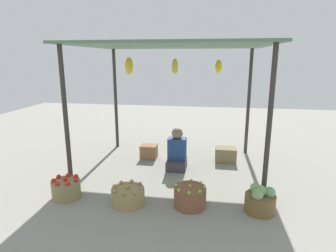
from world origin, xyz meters
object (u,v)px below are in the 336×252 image
Objects in this scene: basket_limes at (190,197)px; wooden_crate_stacked_rear at (149,152)px; vendor_person at (177,153)px; basket_cabbages at (260,200)px; basket_red_tomatoes at (66,188)px; basket_potatoes at (128,196)px; wooden_crate_near_vendor at (226,155)px.

basket_limes is 1.36× the size of wooden_crate_stacked_rear.
wooden_crate_stacked_rear is (-0.64, 0.45, -0.16)m from vendor_person.
vendor_person is at bearing 133.27° from basket_cabbages.
vendor_person reaches higher than basket_red_tomatoes.
wooden_crate_near_vendor is (1.45, 1.95, 0.02)m from basket_potatoes.
basket_cabbages is (1.82, 0.07, 0.05)m from basket_potatoes.
basket_limes is 1.97m from wooden_crate_near_vendor.
basket_limes is at bearing -61.49° from wooden_crate_stacked_rear.
wooden_crate_near_vendor is at bearing 101.25° from basket_cabbages.
basket_cabbages is at bearing -46.73° from vendor_person.
basket_limes is at bearing 4.18° from basket_potatoes.
basket_potatoes is at bearing -109.79° from vendor_person.
basket_limes is 1.11× the size of basket_cabbages.
vendor_person is 1.73× the size of basket_limes.
wooden_crate_near_vendor is at bearing 1.80° from wooden_crate_stacked_rear.
basket_potatoes is at bearing -177.95° from basket_cabbages.
basket_limes is 2.09m from wooden_crate_stacked_rear.
wooden_crate_stacked_rear is (-0.12, 1.90, 0.02)m from basket_potatoes.
vendor_person is 1.88× the size of basket_red_tomatoes.
wooden_crate_near_vendor is at bearing 73.16° from basket_limes.
basket_red_tomatoes is 0.88× the size of basket_potatoes.
vendor_person is 1.43m from basket_limes.
vendor_person reaches higher than basket_cabbages.
basket_red_tomatoes is 3.07m from wooden_crate_near_vendor.
basket_red_tomatoes and basket_limes have the same top height.
basket_cabbages is (1.30, -1.38, -0.13)m from vendor_person.
basket_limes is (1.84, 0.02, 0.00)m from basket_red_tomatoes.
wooden_crate_stacked_rear is (-1.94, 1.83, -0.03)m from basket_cabbages.
wooden_crate_stacked_rear is at bearing 93.67° from basket_potatoes.
basket_cabbages reaches higher than basket_limes.
basket_cabbages reaches higher than wooden_crate_stacked_rear.
basket_limes is at bearing -75.60° from vendor_person.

